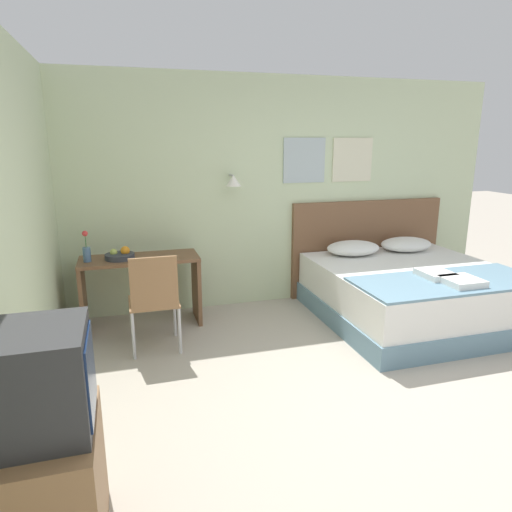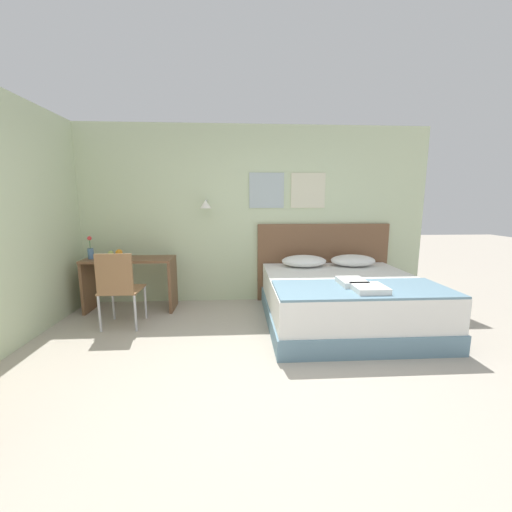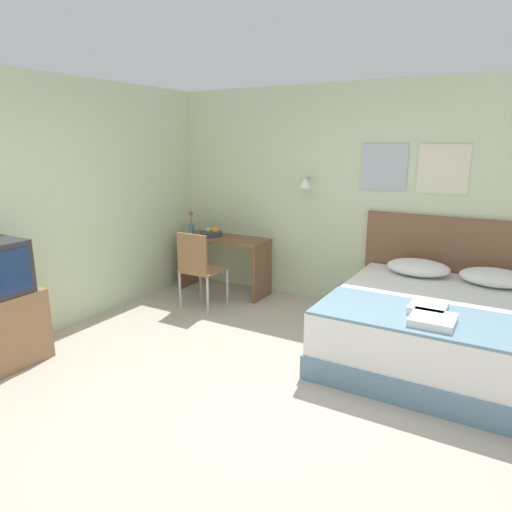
% 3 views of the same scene
% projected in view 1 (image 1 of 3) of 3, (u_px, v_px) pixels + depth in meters
% --- Properties ---
extents(ground_plane, '(24.00, 24.00, 0.00)m').
position_uv_depth(ground_plane, '(383.00, 410.00, 3.37)').
color(ground_plane, '#B2A899').
extents(wall_back, '(5.63, 0.31, 2.65)m').
position_uv_depth(wall_back, '(275.00, 192.00, 5.40)').
color(wall_back, beige).
rests_on(wall_back, ground_plane).
extents(bed, '(1.93, 1.95, 0.60)m').
position_uv_depth(bed, '(412.00, 294.00, 5.00)').
color(bed, '#66899E').
rests_on(bed, ground_plane).
extents(headboard, '(2.05, 0.06, 1.20)m').
position_uv_depth(headboard, '(367.00, 247.00, 5.86)').
color(headboard, brown).
rests_on(headboard, ground_plane).
extents(pillow_left, '(0.65, 0.46, 0.17)m').
position_uv_depth(pillow_left, '(353.00, 248.00, 5.45)').
color(pillow_left, white).
rests_on(pillow_left, bed).
extents(pillow_right, '(0.65, 0.46, 0.17)m').
position_uv_depth(pillow_right, '(406.00, 244.00, 5.65)').
color(pillow_right, white).
rests_on(pillow_right, bed).
extents(throw_blanket, '(1.87, 0.78, 0.02)m').
position_uv_depth(throw_blanket, '(450.00, 282.00, 4.40)').
color(throw_blanket, '#66899E').
rests_on(throw_blanket, bed).
extents(folded_towel_near_foot, '(0.28, 0.35, 0.06)m').
position_uv_depth(folded_towel_near_foot, '(436.00, 274.00, 4.50)').
color(folded_towel_near_foot, white).
rests_on(folded_towel_near_foot, throw_blanket).
extents(folded_towel_mid_bed, '(0.33, 0.33, 0.06)m').
position_uv_depth(folded_towel_mid_bed, '(462.00, 281.00, 4.27)').
color(folded_towel_mid_bed, white).
rests_on(folded_towel_mid_bed, throw_blanket).
extents(desk, '(1.21, 0.49, 0.75)m').
position_uv_depth(desk, '(141.00, 278.00, 4.79)').
color(desk, brown).
rests_on(desk, ground_plane).
extents(desk_chair, '(0.46, 0.46, 0.94)m').
position_uv_depth(desk_chair, '(154.00, 296.00, 4.16)').
color(desk_chair, '#8E6642').
rests_on(desk_chair, ground_plane).
extents(fruit_bowl, '(0.30, 0.30, 0.13)m').
position_uv_depth(fruit_bowl, '(120.00, 255.00, 4.66)').
color(fruit_bowl, '#333842').
rests_on(fruit_bowl, desk).
extents(flower_vase, '(0.08, 0.08, 0.32)m').
position_uv_depth(flower_vase, '(87.00, 251.00, 4.53)').
color(flower_vase, '#4C7099').
rests_on(flower_vase, desk).
extents(tv_stand, '(0.46, 0.66, 0.67)m').
position_uv_depth(tv_stand, '(51.00, 492.00, 2.13)').
color(tv_stand, '#8E6642').
rests_on(tv_stand, ground_plane).
extents(television, '(0.45, 0.47, 0.48)m').
position_uv_depth(television, '(37.00, 381.00, 1.99)').
color(television, '#2D2D30').
rests_on(television, tv_stand).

